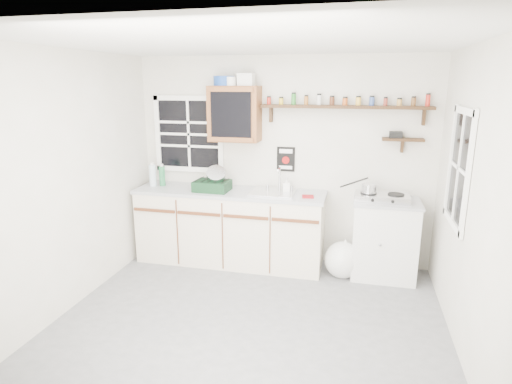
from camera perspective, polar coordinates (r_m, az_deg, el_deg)
room at (r=3.73m, az=-0.88°, el=-0.17°), size 3.64×3.24×2.54m
main_cabinet at (r=5.30m, az=-3.48°, el=-4.61°), size 2.31×0.63×0.92m
right_cabinet at (r=5.13m, az=16.73°, el=-5.95°), size 0.73×0.57×0.91m
sink at (r=5.05m, az=2.29°, el=-0.01°), size 0.52×0.44×0.29m
upper_cabinet at (r=5.16m, az=-2.87°, el=10.36°), size 0.60×0.32×0.65m
upper_cabinet_clutter at (r=5.15m, az=-3.23°, el=14.63°), size 0.48×0.24×0.14m
spice_shelf at (r=5.01m, az=11.79°, el=11.16°), size 1.91×0.18×0.35m
secondary_shelf at (r=5.07m, az=18.74°, el=6.74°), size 0.45×0.16×0.24m
warning_sign at (r=5.23m, az=4.00°, el=4.38°), size 0.22×0.02×0.30m
window_back at (r=5.53m, az=-8.95°, el=7.62°), size 0.93×0.03×0.98m
window_right at (r=4.20m, az=25.50°, el=2.89°), size 0.03×0.78×1.08m
water_bottles at (r=5.52m, az=-13.11°, el=2.19°), size 0.19×0.13×0.30m
dish_rack at (r=5.15m, az=-5.71°, el=1.24°), size 0.42×0.32×0.31m
soap_bottle at (r=5.06m, az=4.09°, el=0.94°), size 0.10×0.10×0.18m
rag at (r=4.89m, az=6.93°, el=-0.60°), size 0.15×0.13×0.02m
hotplate at (r=4.96m, az=16.45°, el=-0.65°), size 0.59×0.33×0.08m
saucepan at (r=4.94m, az=14.75°, el=0.46°), size 0.41×0.24×0.18m
trash_bag at (r=5.09m, az=11.48°, el=-8.83°), size 0.42×0.38×0.48m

